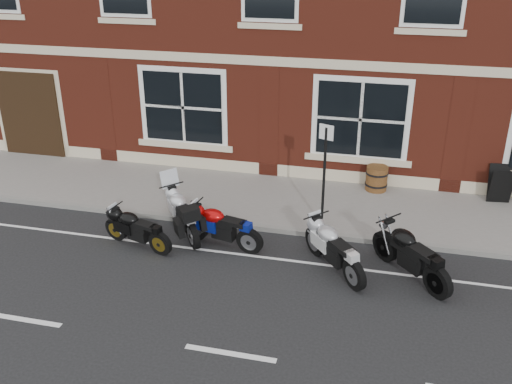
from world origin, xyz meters
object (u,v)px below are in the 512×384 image
at_px(moto_sport_black, 137,227).
at_px(a_board_sign, 500,184).
at_px(moto_touring_silver, 184,211).
at_px(barrel_planter, 377,178).
at_px(moto_sport_silver, 335,246).
at_px(parking_sign, 324,168).
at_px(moto_naked_black, 411,252).
at_px(moto_sport_red, 221,225).

relative_size(moto_sport_black, a_board_sign, 1.90).
bearing_deg(moto_touring_silver, barrel_planter, 0.32).
bearing_deg(moto_sport_silver, a_board_sign, 8.11).
distance_m(a_board_sign, parking_sign, 4.99).
height_order(moto_naked_black, a_board_sign, a_board_sign).
bearing_deg(moto_sport_red, moto_sport_silver, -85.80).
relative_size(moto_sport_black, barrel_planter, 2.71).
relative_size(moto_sport_black, moto_sport_silver, 1.04).
relative_size(moto_sport_silver, parking_sign, 0.70).
bearing_deg(barrel_planter, moto_touring_silver, -142.56).
xyz_separation_m(moto_touring_silver, barrel_planter, (4.31, 3.30, -0.11)).
relative_size(a_board_sign, barrel_planter, 1.42).
bearing_deg(moto_sport_black, parking_sign, -47.62).
xyz_separation_m(moto_touring_silver, a_board_sign, (7.44, 3.31, 0.03)).
bearing_deg(a_board_sign, moto_sport_red, -157.09).
relative_size(moto_naked_black, a_board_sign, 1.88).
bearing_deg(moto_sport_silver, barrel_planter, 41.47).
distance_m(moto_sport_silver, barrel_planter, 4.17).
distance_m(moto_sport_silver, parking_sign, 2.10).
height_order(moto_sport_silver, a_board_sign, a_board_sign).
relative_size(moto_sport_red, parking_sign, 0.80).
distance_m(barrel_planter, parking_sign, 2.84).
relative_size(moto_touring_silver, barrel_planter, 2.62).
bearing_deg(parking_sign, moto_sport_red, -126.96).
relative_size(moto_sport_red, moto_naked_black, 1.11).
bearing_deg(barrel_planter, moto_sport_red, -131.63).
relative_size(moto_sport_silver, a_board_sign, 1.83).
bearing_deg(moto_sport_red, moto_touring_silver, 82.98).
bearing_deg(moto_sport_red, moto_naked_black, -80.95).
bearing_deg(moto_sport_silver, moto_sport_red, 131.44).
relative_size(a_board_sign, parking_sign, 0.38).
bearing_deg(barrel_planter, a_board_sign, 0.17).
xyz_separation_m(moto_sport_red, barrel_planter, (3.28, 3.69, -0.07)).
xyz_separation_m(moto_sport_red, parking_sign, (2.11, 1.35, 1.03)).
bearing_deg(moto_sport_black, barrel_planter, -33.36).
xyz_separation_m(moto_naked_black, barrel_planter, (-0.87, 4.01, -0.13)).
bearing_deg(a_board_sign, moto_touring_silver, -163.10).
height_order(moto_sport_red, moto_sport_black, moto_sport_red).
xyz_separation_m(moto_sport_black, parking_sign, (3.94, 1.84, 1.07)).
bearing_deg(moto_sport_silver, moto_touring_silver, 128.13).
distance_m(moto_sport_red, moto_sport_black, 1.90).
bearing_deg(moto_naked_black, moto_touring_silver, 130.92).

